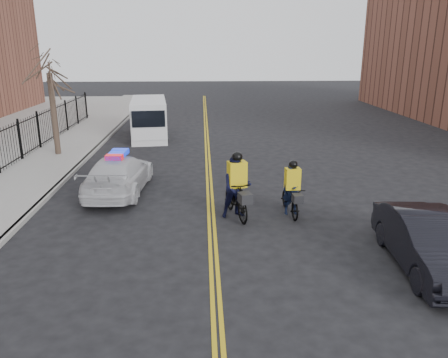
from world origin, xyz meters
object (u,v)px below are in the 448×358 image
dark_sedan (428,242)px  police_cruiser (119,174)px  cyclist_near (292,195)px  cyclist_far (237,192)px  cargo_van (149,119)px

dark_sedan → police_cruiser: bearing=147.7°
cyclist_near → cyclist_far: 1.87m
police_cruiser → cyclist_far: size_ratio=2.21×
police_cruiser → dark_sedan: police_cruiser is taller
cargo_van → cyclist_far: bearing=-78.1°
cyclist_far → cyclist_near: bearing=-8.4°
police_cruiser → cyclist_near: bearing=160.6°
cyclist_near → dark_sedan: bearing=-59.8°
cargo_van → cyclist_far: cargo_van is taller
police_cruiser → cargo_van: 10.50m
cargo_van → cyclist_far: 13.95m
police_cruiser → cyclist_near: 6.66m
dark_sedan → cargo_van: (-8.81, 16.95, 0.42)m
cargo_van → police_cruiser: bearing=-96.0°
dark_sedan → cyclist_far: bearing=144.6°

